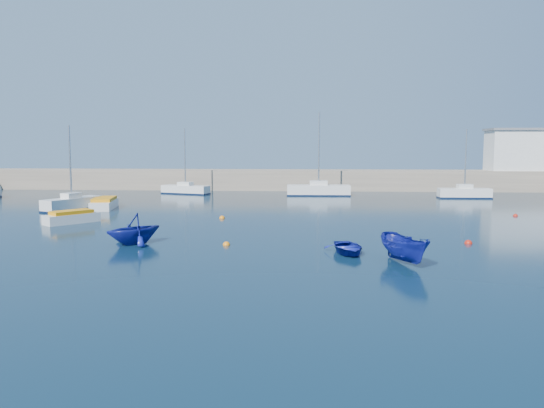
# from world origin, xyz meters

# --- Properties ---
(ground) EXTENTS (220.00, 220.00, 0.00)m
(ground) POSITION_xyz_m (0.00, 0.00, 0.00)
(ground) COLOR #0C2234
(ground) RESTS_ON ground
(back_wall) EXTENTS (96.00, 4.50, 2.60)m
(back_wall) POSITION_xyz_m (0.00, 46.00, 1.30)
(back_wall) COLOR gray
(back_wall) RESTS_ON ground
(harbor_office) EXTENTS (10.00, 4.00, 5.00)m
(harbor_office) POSITION_xyz_m (30.00, 46.00, 5.10)
(harbor_office) COLOR silver
(harbor_office) RESTS_ON back_wall
(sailboat_3) EXTENTS (3.75, 5.73, 7.50)m
(sailboat_3) POSITION_xyz_m (-18.89, 22.69, 0.61)
(sailboat_3) COLOR silver
(sailboat_3) RESTS_ON ground
(sailboat_5) EXTENTS (6.07, 3.42, 7.75)m
(sailboat_5) POSITION_xyz_m (-12.40, 39.13, 0.57)
(sailboat_5) COLOR silver
(sailboat_5) RESTS_ON ground
(sailboat_6) EXTENTS (7.23, 2.16, 9.49)m
(sailboat_6) POSITION_xyz_m (3.39, 38.04, 0.68)
(sailboat_6) COLOR silver
(sailboat_6) RESTS_ON ground
(sailboat_7) EXTENTS (5.59, 1.62, 7.50)m
(sailboat_7) POSITION_xyz_m (19.23, 35.88, 0.61)
(sailboat_7) COLOR silver
(sailboat_7) RESTS_ON ground
(motorboat_1) EXTENTS (3.53, 3.89, 0.96)m
(motorboat_1) POSITION_xyz_m (-15.29, 14.70, 0.45)
(motorboat_1) COLOR silver
(motorboat_1) RESTS_ON ground
(motorboat_2) EXTENTS (2.60, 5.18, 1.02)m
(motorboat_2) POSITION_xyz_m (-16.39, 23.88, 0.48)
(motorboat_2) COLOR silver
(motorboat_2) RESTS_ON ground
(dinghy_center) EXTENTS (2.65, 3.35, 0.62)m
(dinghy_center) POSITION_xyz_m (4.21, 4.80, 0.31)
(dinghy_center) COLOR navy
(dinghy_center) RESTS_ON ground
(dinghy_left) EXTENTS (4.43, 4.46, 1.78)m
(dinghy_left) POSITION_xyz_m (-7.97, 6.77, 0.89)
(dinghy_left) COLOR navy
(dinghy_left) RESTS_ON ground
(dinghy_right) EXTENTS (2.58, 3.94, 1.42)m
(dinghy_right) POSITION_xyz_m (6.79, 2.62, 0.71)
(dinghy_right) COLOR navy
(dinghy_right) RESTS_ON ground
(buoy_0) EXTENTS (0.42, 0.42, 0.42)m
(buoy_0) POSITION_xyz_m (-2.56, 6.77, 0.00)
(buoy_0) COLOR orange
(buoy_0) RESTS_ON ground
(buoy_1) EXTENTS (0.45, 0.45, 0.45)m
(buoy_1) POSITION_xyz_m (11.46, 8.15, 0.00)
(buoy_1) COLOR #AF1B0D
(buoy_1) RESTS_ON ground
(buoy_3) EXTENTS (0.45, 0.45, 0.45)m
(buoy_3) POSITION_xyz_m (-4.61, 17.97, 0.00)
(buoy_3) COLOR orange
(buoy_3) RESTS_ON ground
(buoy_4) EXTENTS (0.39, 0.39, 0.39)m
(buoy_4) POSITION_xyz_m (19.00, 20.90, 0.00)
(buoy_4) COLOR #AF1B0D
(buoy_4) RESTS_ON ground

